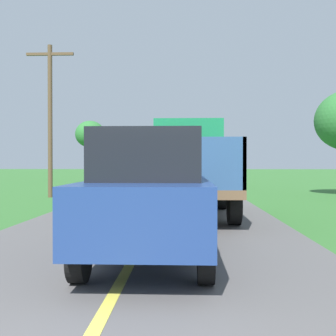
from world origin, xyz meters
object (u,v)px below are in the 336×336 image
at_px(utility_pole_roadside, 50,115).
at_px(banana_truck_near, 188,165).
at_px(roadside_tree_mid_right, 90,135).
at_px(banana_truck_far, 180,164).
at_px(following_car, 150,194).

bearing_deg(utility_pole_roadside, banana_truck_near, -44.50).
bearing_deg(roadside_tree_mid_right, utility_pole_roadside, -83.40).
bearing_deg(utility_pole_roadside, banana_truck_far, 57.31).
bearing_deg(utility_pole_roadside, roadside_tree_mid_right, 96.60).
relative_size(banana_truck_far, utility_pole_roadside, 0.86).
height_order(banana_truck_near, utility_pole_roadside, utility_pole_roadside).
height_order(banana_truck_near, following_car, banana_truck_near).
xyz_separation_m(roadside_tree_mid_right, following_car, (7.34, -28.20, -2.81)).
xyz_separation_m(banana_truck_far, roadside_tree_mid_right, (-7.57, 7.13, 2.41)).
distance_m(banana_truck_near, roadside_tree_mid_right, 23.54).
distance_m(utility_pole_roadside, roadside_tree_mid_right, 16.14).
bearing_deg(banana_truck_far, roadside_tree_mid_right, 136.70).
bearing_deg(utility_pole_roadside, following_car, -65.74).
bearing_deg(following_car, banana_truck_far, 89.38).
bearing_deg(following_car, banana_truck_near, 84.30).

